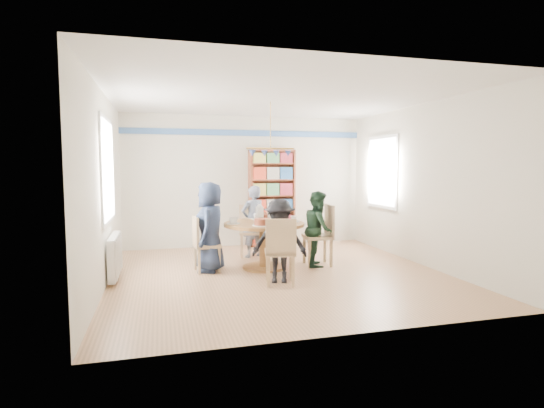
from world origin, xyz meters
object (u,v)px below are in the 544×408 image
object	(u,v)px
bookshelf	(272,199)
dining_table	(264,235)
radiator	(115,256)
chair_far	(251,228)
chair_near	(280,248)
person_left	(210,227)
chair_left	(202,241)
person_near	(279,241)
chair_right	(322,232)
person_far	(253,221)
person_right	(318,229)

from	to	relation	value
bookshelf	dining_table	bearing A→B (deg)	-108.28
radiator	bookshelf	world-z (taller)	bookshelf
dining_table	chair_far	distance (m)	1.05
chair_near	person_left	xyz separation A→B (m)	(-0.85, 1.06, 0.19)
person_left	bookshelf	size ratio (longest dim) A/B	0.71
radiator	chair_left	bearing A→B (deg)	4.79
person_near	chair_right	bearing A→B (deg)	58.17
chair_far	person_far	bearing A→B (deg)	-82.36
person_near	dining_table	bearing A→B (deg)	107.89
dining_table	chair_right	size ratio (longest dim) A/B	1.27
radiator	person_right	world-z (taller)	person_right
dining_table	bookshelf	size ratio (longest dim) A/B	0.65
chair_near	person_right	world-z (taller)	person_right
person_left	person_right	bearing A→B (deg)	102.59
radiator	person_left	xyz separation A→B (m)	(1.41, 0.13, 0.36)
person_left	dining_table	bearing A→B (deg)	102.76
person_left	person_far	distance (m)	1.24
chair_far	person_right	bearing A→B (deg)	-49.74
chair_left	person_right	distance (m)	1.92
bookshelf	person_near	bearing A→B (deg)	-102.65
chair_far	bookshelf	xyz separation A→B (m)	(0.65, 0.91, 0.47)
person_near	person_far	bearing A→B (deg)	107.06
dining_table	person_right	distance (m)	0.92
chair_left	bookshelf	size ratio (longest dim) A/B	0.44
radiator	person_far	world-z (taller)	person_far
dining_table	person_far	world-z (taller)	person_far
chair_left	person_left	size ratio (longest dim) A/B	0.62
person_near	bookshelf	world-z (taller)	bookshelf
chair_far	chair_near	size ratio (longest dim) A/B	1.00
person_left	person_right	size ratio (longest dim) A/B	1.13
person_right	person_far	world-z (taller)	person_far
chair_left	bookshelf	world-z (taller)	bookshelf
dining_table	chair_left	xyz separation A→B (m)	(-0.99, 0.02, -0.07)
chair_far	person_far	world-z (taller)	person_far
chair_left	chair_near	world-z (taller)	chair_near
chair_near	person_right	size ratio (longest dim) A/B	0.76
person_far	chair_left	bearing A→B (deg)	22.71
chair_near	bookshelf	world-z (taller)	bookshelf
dining_table	chair_far	xyz separation A→B (m)	(-0.00, 1.05, -0.04)
person_right	person_near	distance (m)	1.23
chair_far	bookshelf	bearing A→B (deg)	54.41
person_left	person_far	bearing A→B (deg)	149.72
radiator	person_far	xyz separation A→B (m)	(2.30, 0.99, 0.31)
bookshelf	chair_left	bearing A→B (deg)	-130.31
radiator	person_left	size ratio (longest dim) A/B	0.71
chair_right	chair_far	bearing A→B (deg)	133.78
chair_left	chair_near	size ratio (longest dim) A/B	0.93
chair_left	person_far	distance (m)	1.35
chair_far	person_left	distance (m)	1.34
chair_right	person_far	bearing A→B (deg)	137.35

